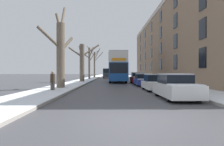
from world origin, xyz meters
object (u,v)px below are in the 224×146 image
Objects in this scene: bare_tree_left_0 at (60,51)px; parked_car_0 at (175,87)px; bare_tree_left_2 at (89,62)px; double_decker_bus at (117,66)px; pedestrian_left_sidewalk at (53,81)px; bare_tree_left_3 at (95,63)px; parked_car_2 at (144,80)px; parked_car_3 at (138,78)px; bare_tree_left_1 at (82,61)px; oncoming_van at (107,73)px; parked_car_1 at (155,83)px.

parked_car_0 is (7.98, -6.75, -2.63)m from bare_tree_left_0.
bare_tree_left_2 is 11.97m from double_decker_bus.
double_decker_bus reaches higher than parked_car_0.
pedestrian_left_sidewalk is (-7.94, 4.01, 0.20)m from parked_car_0.
bare_tree_left_3 is 1.93× the size of parked_car_2.
bare_tree_left_2 is at bearing 116.00° from double_decker_bus.
bare_tree_left_1 is at bearing 162.05° from parked_car_3.
bare_tree_left_3 is 1.61× the size of oncoming_van.
bare_tree_left_1 is 20.78m from parked_car_0.
bare_tree_left_1 is 3.61× the size of pedestrian_left_sidewalk.
bare_tree_left_1 is at bearing -90.05° from bare_tree_left_3.
parked_car_0 is at bearing -84.04° from oncoming_van.
parked_car_2 is (7.67, -32.54, -3.22)m from bare_tree_left_3.
oncoming_van reaches higher than parked_car_3.
bare_tree_left_3 is at bearing 102.11° from double_decker_bus.
bare_tree_left_3 is at bearing 89.95° from bare_tree_left_1.
parked_car_2 is 5.14m from parked_car_3.
bare_tree_left_2 reaches higher than parked_car_1.
oncoming_van is (3.29, 23.06, -1.76)m from bare_tree_left_1.
bare_tree_left_3 is (0.16, 12.90, 0.29)m from bare_tree_left_2.
parked_car_1 is (7.83, -25.75, -2.94)m from bare_tree_left_2.
double_decker_bus is 2.35× the size of parked_car_0.
parked_car_1 is at bearing -78.77° from bare_tree_left_3.
parked_car_3 is (7.98, 9.92, -2.60)m from bare_tree_left_0.
bare_tree_left_1 reaches higher than parked_car_2.
bare_tree_left_3 is at bearing 150.48° from oncoming_van.
parked_car_2 is at bearing -76.73° from bare_tree_left_3.
double_decker_bus reaches higher than oncoming_van.
bare_tree_left_2 reaches higher than parked_car_2.
bare_tree_left_1 reaches higher than double_decker_bus.
bare_tree_left_1 reaches higher than pedestrian_left_sidewalk.
bare_tree_left_0 reaches higher than parked_car_3.
bare_tree_left_2 is 16.72m from parked_car_3.
double_decker_bus is at bearing 124.51° from parked_car_3.
bare_tree_left_3 is 40.17m from pedestrian_left_sidewalk.
double_decker_bus is 2.56× the size of parked_car_3.
bare_tree_left_3 is (0.31, 37.31, 0.56)m from bare_tree_left_0.
bare_tree_left_3 is at bearing 99.88° from parked_car_0.
parked_car_1 is 11.25m from parked_car_3.
bare_tree_left_0 is 12.99m from parked_car_3.
parked_car_1 is (2.60, -15.04, -1.81)m from double_decker_bus.
oncoming_van is (-4.41, 42.22, 0.62)m from parked_car_0.
parked_car_0 reaches higher than parked_car_1.
parked_car_3 is at bearing -55.49° from double_decker_bus.
parked_car_1 is (7.98, -1.33, -2.67)m from bare_tree_left_0.
bare_tree_left_3 is at bearing 105.64° from parked_car_3.
parked_car_2 is (0.00, 6.11, 0.01)m from parked_car_1.
parked_car_1 is 0.95× the size of parked_car_3.
parked_car_0 is 1.14× the size of parked_car_1.
bare_tree_left_0 is 1.51× the size of oncoming_van.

